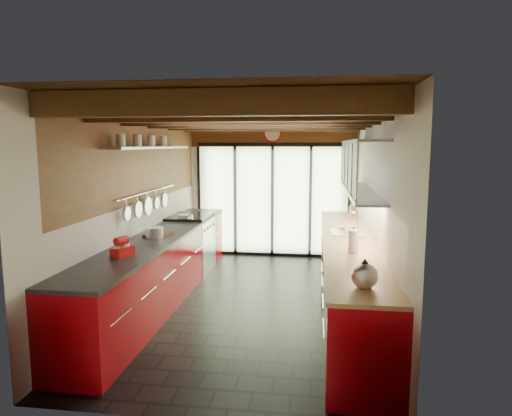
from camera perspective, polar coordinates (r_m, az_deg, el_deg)
name	(u,v)px	position (r m, az deg, el deg)	size (l,w,h in m)	color
ground	(252,302)	(6.38, -0.44, -11.69)	(5.50, 5.50, 0.00)	black
room_shell	(252,182)	(6.03, -0.46, 3.28)	(5.50, 5.50, 5.50)	silver
ceiling_beams	(256,121)	(6.39, 0.02, 10.79)	(3.14, 5.06, 4.90)	#593316
glass_door	(272,170)	(8.70, 2.08, 4.74)	(2.95, 0.10, 2.90)	#C6EAAD
left_counter	(162,266)	(6.54, -11.67, -7.14)	(0.68, 5.00, 0.92)	#A5060F
range_stove	(191,243)	(7.88, -8.17, -4.41)	(0.66, 0.90, 0.97)	silver
right_counter	(348,273)	(6.20, 11.41, -7.98)	(0.68, 5.00, 0.92)	#A5060F
sink_assembly	(348,230)	(6.47, 11.43, -2.75)	(0.45, 0.52, 0.43)	silver
upper_cabinets_right	(361,167)	(6.28, 13.01, 5.06)	(0.34, 3.00, 3.00)	silver
left_wall_fixtures	(150,166)	(6.56, -13.07, 5.13)	(0.28, 2.60, 0.96)	silver
stand_mixer	(123,248)	(5.27, -16.33, -4.83)	(0.22, 0.28, 0.22)	red
pot_large	(154,232)	(6.17, -12.59, -3.01)	(0.23, 0.23, 0.14)	silver
pot_small	(186,217)	(7.52, -8.79, -1.16)	(0.24, 0.24, 0.09)	silver
cutting_board	(158,234)	(6.32, -12.11, -3.26)	(0.27, 0.37, 0.03)	brown
kettle	(365,274)	(4.06, 13.41, -8.06)	(0.29, 0.31, 0.27)	silver
paper_towel	(353,242)	(5.31, 12.06, -4.13)	(0.13, 0.13, 0.31)	white
soap_bottle	(347,227)	(6.48, 11.28, -2.35)	(0.08, 0.08, 0.17)	silver
bowl	(346,228)	(6.75, 11.13, -2.46)	(0.19, 0.19, 0.05)	silver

